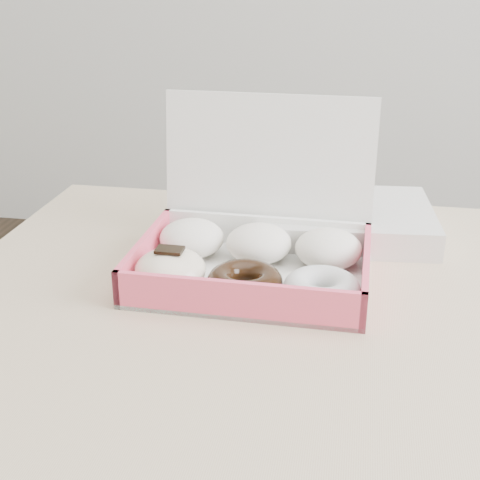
# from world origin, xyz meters

# --- Properties ---
(table) EXTENTS (1.20, 0.80, 0.75)m
(table) POSITION_xyz_m (0.00, 0.00, 0.67)
(table) COLOR tan
(table) RESTS_ON ground
(donut_box) EXTENTS (0.29, 0.25, 0.21)m
(donut_box) POSITION_xyz_m (-0.22, 0.09, 0.78)
(donut_box) COLOR white
(donut_box) RESTS_ON table
(newspapers) EXTENTS (0.27, 0.23, 0.04)m
(newspapers) POSITION_xyz_m (-0.11, 0.26, 0.77)
(newspapers) COLOR silver
(newspapers) RESTS_ON table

